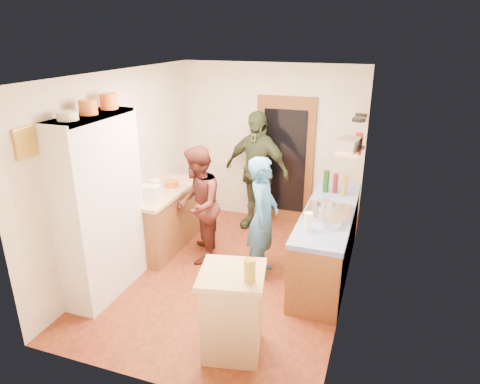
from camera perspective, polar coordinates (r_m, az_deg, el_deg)
The scene contains 44 objects.
floor at distance 5.83m, azimuth -1.51°, elevation -10.96°, with size 3.00×4.00×0.02m, color brown.
ceiling at distance 4.98m, azimuth -1.80°, elevation 15.61°, with size 3.00×4.00×0.02m, color silver.
wall_back at distance 7.10m, azimuth 4.16°, elevation 6.37°, with size 3.00×0.02×2.60m, color silver.
wall_front at distance 3.62m, azimuth -13.14°, elevation -8.81°, with size 3.00×0.02×2.60m, color silver.
wall_left at distance 5.95m, azimuth -15.39°, elevation 2.82°, with size 0.02×4.00×2.60m, color silver.
wall_right at distance 4.96m, azimuth 14.88°, elevation -0.69°, with size 0.02×4.00×2.60m, color silver.
door_frame at distance 7.07m, azimuth 5.98°, elevation 4.15°, with size 0.95×0.06×2.10m, color brown.
door_glass at distance 7.04m, azimuth 5.92°, elevation 4.07°, with size 0.70×0.02×1.70m, color black.
hutch_body at distance 5.29m, azimuth -18.09°, elevation -2.02°, with size 0.40×1.20×2.20m, color white.
hutch_top_shelf at distance 5.00m, azimuth -19.47°, elevation 9.49°, with size 0.40×1.14×0.04m, color white.
plate_stack at distance 4.74m, azimuth -22.02°, elevation 9.40°, with size 0.21×0.21×0.09m, color white.
orange_pot_a at distance 4.98m, azimuth -19.60°, elevation 10.60°, with size 0.20×0.20×0.16m, color orange.
orange_pot_b at distance 5.27m, azimuth -17.12°, elevation 11.50°, with size 0.20×0.20×0.18m, color orange.
left_counter_base at distance 6.45m, azimuth -10.15°, elevation -3.66°, with size 0.60×1.40×0.85m, color brown.
left_counter_top at distance 6.28m, azimuth -10.41°, elevation 0.09°, with size 0.64×1.44×0.05m, color tan.
toaster at distance 5.92m, azimuth -11.82°, elevation -0.07°, with size 0.26×0.17×0.20m, color white.
kettle at distance 6.20m, azimuth -11.27°, elevation 0.84°, with size 0.16×0.16×0.18m, color white.
orange_bowl at distance 6.36m, azimuth -9.07°, elevation 1.10°, with size 0.20×0.20×0.09m, color orange.
chopping_board at distance 6.72m, azimuth -7.99°, elevation 1.94°, with size 0.30×0.22×0.03m, color tan.
right_counter_base at distance 5.80m, azimuth 11.48°, elevation -6.73°, with size 0.60×2.20×0.84m, color brown.
right_counter_top at distance 5.61m, azimuth 11.81°, elevation -2.65°, with size 0.62×2.22×0.06m, color #0C39A4.
hob at distance 5.49m, azimuth 11.68°, elevation -2.59°, with size 0.55×0.58×0.04m, color silver.
pot_on_hob at distance 5.46m, azimuth 11.22°, elevation -1.77°, with size 0.19×0.19×0.12m, color silver.
bottle_a at distance 6.16m, azimuth 11.42°, elevation 1.42°, with size 0.08×0.08×0.32m, color #143F14.
bottle_b at distance 6.16m, azimuth 12.61°, elevation 1.14°, with size 0.07×0.07×0.28m, color #591419.
bottle_c at distance 6.08m, azimuth 13.74°, elevation 0.84°, with size 0.07×0.07×0.29m, color olive.
paper_towel at distance 4.95m, azimuth 9.08°, elevation -3.92°, with size 0.10×0.10×0.22m, color white.
mixing_bowl at distance 5.12m, azimuth 12.19°, elevation -4.09°, with size 0.24×0.24×0.09m, color silver.
island_base at distance 4.39m, azimuth -1.03°, elevation -15.97°, with size 0.55×0.55×0.86m, color tan.
island_top at distance 4.14m, azimuth -1.07°, elevation -10.91°, with size 0.62×0.62×0.05m, color tan.
cutting_board at distance 4.18m, azimuth -1.66°, elevation -10.39°, with size 0.35×0.28×0.02m, color white.
oil_jar at distance 3.95m, azimuth 1.29°, elevation -10.35°, with size 0.11×0.11×0.22m, color #AD9E2D.
pan_rail at distance 6.25m, azimuth 16.37°, elevation 10.67°, with size 0.02×0.02×0.65m, color silver.
pan_hang_a at distance 6.10m, azimuth 15.56°, elevation 9.28°, with size 0.18×0.18×0.05m, color black.
pan_hang_b at distance 6.30m, azimuth 15.70°, elevation 9.42°, with size 0.16×0.16×0.05m, color black.
pan_hang_c at distance 6.50m, azimuth 15.84°, elevation 9.82°, with size 0.17×0.17×0.05m, color black.
wall_shelf at distance 5.28m, azimuth 14.22°, elevation 5.23°, with size 0.26×0.42×0.03m, color tan.
radio at distance 5.26m, azimuth 14.30°, elevation 6.17°, with size 0.22×0.30×0.15m, color silver.
ext_bracket at distance 6.54m, azimuth 16.03°, elevation 5.73°, with size 0.06×0.10×0.04m, color black.
fire_extinguisher at distance 6.53m, azimuth 15.55°, elevation 6.21°, with size 0.11×0.11×0.32m, color red.
picture_frame at distance 4.60m, azimuth -26.75°, elevation 5.90°, with size 0.03×0.25×0.30m, color gold.
person_hob at distance 5.46m, azimuth 3.32°, elevation -3.59°, with size 0.59×0.39×1.62m, color teal.
person_left at distance 5.92m, azimuth -5.32°, elevation -1.57°, with size 0.79×0.62×1.63m, color #4B201B.
person_back at distance 6.79m, azimuth 2.27°, elevation 2.77°, with size 1.13×0.47×1.92m, color #2F3823.
Camera 1 is at (1.78, -4.64, 3.05)m, focal length 32.00 mm.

